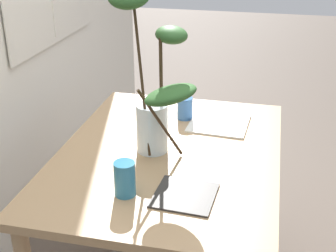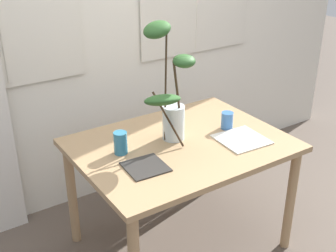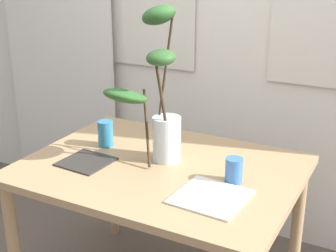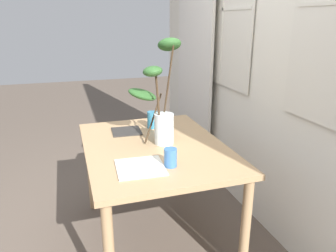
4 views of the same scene
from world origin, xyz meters
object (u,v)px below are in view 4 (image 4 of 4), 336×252
plate_square_left (127,131)px  drinking_glass_blue_left (152,120)px  dining_table (155,157)px  drinking_glass_blue_right (171,157)px  vase_with_branches (159,100)px  plate_square_right (140,167)px

plate_square_left → drinking_glass_blue_left: bearing=99.3°
plate_square_left → dining_table: bearing=22.0°
dining_table → drinking_glass_blue_right: size_ratio=11.37×
drinking_glass_blue_left → drinking_glass_blue_right: drinking_glass_blue_left is taller
vase_with_branches → drinking_glass_blue_right: bearing=-6.3°
drinking_glass_blue_right → vase_with_branches: bearing=173.7°
drinking_glass_blue_left → plate_square_right: size_ratio=0.48×
drinking_glass_blue_right → plate_square_left: drinking_glass_blue_right is taller
plate_square_left → plate_square_right: size_ratio=0.79×
vase_with_branches → drinking_glass_blue_left: 0.39m
vase_with_branches → plate_square_right: vase_with_branches is taller
drinking_glass_blue_right → plate_square_right: bearing=-99.5°
plate_square_left → vase_with_branches: bearing=33.7°
drinking_glass_blue_left → plate_square_right: bearing=-20.6°
vase_with_branches → plate_square_left: bearing=-146.3°
dining_table → drinking_glass_blue_left: size_ratio=9.48×
drinking_glass_blue_left → plate_square_right: 0.74m
drinking_glass_blue_left → plate_square_right: drinking_glass_blue_left is taller
vase_with_branches → drinking_glass_blue_left: size_ratio=5.59×
drinking_glass_blue_right → plate_square_left: size_ratio=0.51×
drinking_glass_blue_left → plate_square_right: (0.69, -0.26, -0.06)m
vase_with_branches → drinking_glass_blue_right: 0.49m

